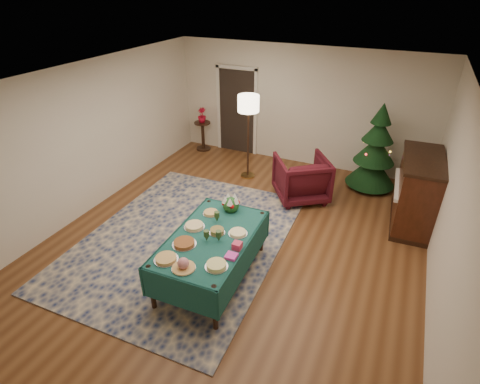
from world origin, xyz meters
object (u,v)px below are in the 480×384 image
at_px(floor_lamp, 248,109).
at_px(side_table, 203,136).
at_px(potted_plant, 202,118).
at_px(christmas_tree, 375,151).
at_px(piano, 416,192).
at_px(gift_box, 237,246).
at_px(armchair, 302,176).
at_px(buffet_table, 211,245).

bearing_deg(floor_lamp, side_table, 150.75).
bearing_deg(floor_lamp, potted_plant, 150.75).
height_order(christmas_tree, piano, christmas_tree).
distance_m(gift_box, armchair, 2.90).
relative_size(armchair, side_table, 1.34).
relative_size(side_table, piano, 0.48).
xyz_separation_m(floor_lamp, potted_plant, (-1.67, 0.93, -0.73)).
bearing_deg(buffet_table, armchair, 79.39).
height_order(gift_box, piano, piano).
relative_size(armchair, piano, 0.65).
height_order(buffet_table, floor_lamp, floor_lamp).
distance_m(gift_box, potted_plant, 5.17).
height_order(armchair, floor_lamp, floor_lamp).
distance_m(potted_plant, christmas_tree, 4.25).
distance_m(armchair, floor_lamp, 1.78).
bearing_deg(side_table, buffet_table, -59.09).
distance_m(side_table, christmas_tree, 4.28).
bearing_deg(gift_box, christmas_tree, 71.86).
height_order(buffet_table, potted_plant, potted_plant).
bearing_deg(potted_plant, floor_lamp, -29.25).
xyz_separation_m(armchair, piano, (2.08, -0.02, 0.14)).
xyz_separation_m(floor_lamp, christmas_tree, (2.57, 0.63, -0.74)).
distance_m(armchair, potted_plant, 3.33).
height_order(gift_box, christmas_tree, christmas_tree).
xyz_separation_m(buffet_table, floor_lamp, (-0.83, 3.24, 0.97)).
height_order(buffet_table, armchair, armchair).
distance_m(buffet_table, floor_lamp, 3.48).
xyz_separation_m(buffet_table, gift_box, (0.45, -0.08, 0.20)).
xyz_separation_m(armchair, christmas_tree, (1.22, 1.07, 0.33)).
bearing_deg(floor_lamp, piano, -7.61).
relative_size(potted_plant, christmas_tree, 0.20).
xyz_separation_m(gift_box, christmas_tree, (1.30, 3.95, 0.04)).
relative_size(buffet_table, armchair, 1.97).
distance_m(floor_lamp, side_table, 2.26).
relative_size(buffet_table, piano, 1.27).
xyz_separation_m(gift_box, piano, (2.16, 2.86, -0.16)).
xyz_separation_m(potted_plant, christmas_tree, (4.24, -0.30, -0.01)).
bearing_deg(piano, gift_box, -127.05).
relative_size(floor_lamp, christmas_tree, 1.00).
bearing_deg(potted_plant, gift_box, -55.31).
height_order(buffet_table, gift_box, gift_box).
bearing_deg(buffet_table, christmas_tree, 65.75).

